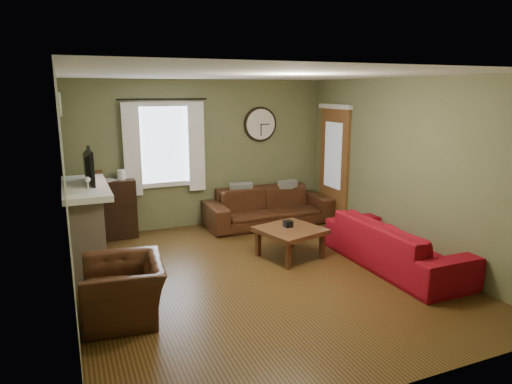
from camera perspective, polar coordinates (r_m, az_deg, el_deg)
name	(u,v)px	position (r m, az deg, el deg)	size (l,w,h in m)	color
floor	(261,275)	(6.20, 0.60, -10.35)	(4.60, 5.20, 0.00)	#442E13
ceiling	(261,75)	(5.71, 0.66, 14.43)	(4.60, 5.20, 0.00)	white
wall_left	(67,196)	(5.35, -22.58, -0.45)	(0.00, 5.20, 2.60)	#636943
wall_right	(404,168)	(7.04, 18.07, 2.86)	(0.00, 5.20, 2.60)	#636943
wall_back	(203,154)	(8.23, -6.64, 4.74)	(4.60, 0.00, 2.60)	#636943
wall_front	(397,241)	(3.66, 17.19, -5.83)	(4.60, 0.00, 2.60)	#636943
fireplace	(86,230)	(6.65, -20.46, -4.52)	(0.40, 1.40, 1.10)	tan
firebox	(102,246)	(6.74, -18.67, -6.41)	(0.04, 0.60, 0.55)	black
mantel	(85,188)	(6.51, -20.59, 0.47)	(0.58, 1.60, 0.08)	white
tv	(85,170)	(6.62, -20.63, 2.55)	(0.60, 0.08, 0.35)	black
tv_screen	(91,166)	(6.62, -19.97, 3.09)	(0.02, 0.62, 0.36)	#994C3F
medallion_left	(60,105)	(6.03, -23.27, 10.00)	(0.28, 0.28, 0.03)	white
medallion_mid	(60,104)	(6.38, -23.28, 10.09)	(0.28, 0.28, 0.03)	white
medallion_right	(60,103)	(6.73, -23.29, 10.18)	(0.28, 0.28, 0.03)	white
window_pane	(164,145)	(8.02, -11.46, 5.81)	(1.00, 0.02, 1.30)	silver
curtain_rod	(163,99)	(7.87, -11.56, 11.30)	(0.03, 0.03, 1.50)	black
curtain_left	(132,150)	(7.84, -15.24, 5.09)	(0.28, 0.04, 1.55)	white
curtain_right	(196,147)	(8.06, -7.45, 5.62)	(0.28, 0.04, 1.55)	white
wall_clock	(261,124)	(8.51, 0.57, 8.46)	(0.64, 0.06, 0.64)	white
door	(334,166)	(8.53, 9.69, 3.22)	(0.05, 0.90, 2.10)	brown
bookshelf	(110,210)	(7.90, -17.74, -2.12)	(0.82, 0.35, 0.98)	black
book	(104,183)	(7.75, -18.43, 1.13)	(0.18, 0.24, 0.02)	#502F19
sofa_brown	(268,206)	(8.36, 1.52, -1.81)	(2.30, 0.90, 0.67)	#391E10
pillow_left	(241,194)	(8.38, -1.92, -0.25)	(0.42, 0.13, 0.42)	gray
pillow_right	(287,190)	(8.70, 3.90, 0.20)	(0.38, 0.11, 0.38)	gray
sofa_red	(395,244)	(6.66, 16.97, -6.26)	(2.25, 0.88, 0.66)	maroon
armchair	(124,290)	(5.24, -16.18, -11.65)	(0.97, 0.84, 0.63)	#391E10
coffee_table	(290,243)	(6.77, 4.26, -6.34)	(0.83, 0.83, 0.45)	#502F19
tissue_box	(288,230)	(6.78, 4.01, -4.74)	(0.12, 0.12, 0.09)	black
wine_glass_a	(88,185)	(5.96, -20.25, 0.78)	(0.07, 0.07, 0.19)	white
wine_glass_b	(88,185)	(6.00, -20.27, 0.85)	(0.07, 0.07, 0.19)	white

